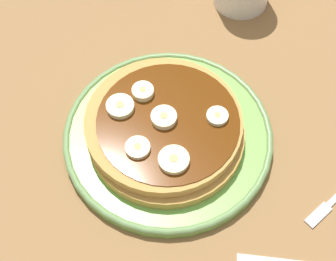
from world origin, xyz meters
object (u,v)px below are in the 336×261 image
Objects in this scene: banana_slice_1 at (120,107)px; banana_slice_3 at (138,148)px; banana_slice_0 at (163,118)px; banana_slice_2 at (174,160)px; pancake_stack at (166,128)px; banana_slice_4 at (217,116)px; banana_slice_5 at (143,92)px; plate at (168,136)px.

banana_slice_1 is 1.16× the size of banana_slice_3.
banana_slice_0 is 5.43cm from banana_slice_1.
banana_slice_1 is at bearing 64.08° from banana_slice_2.
banana_slice_3 is at bearing 91.56° from banana_slice_2.
banana_slice_0 is at bearing -14.00° from banana_slice_3.
pancake_stack is 6.82× the size of banana_slice_3.
banana_slice_1 reaches higher than banana_slice_4.
banana_slice_2 is at bearing -88.44° from banana_slice_3.
banana_slice_1 is (-0.40, 5.74, 1.80)cm from pancake_stack.
banana_slice_0 is 0.92× the size of banana_slice_1.
banana_slice_2 is 4.36cm from banana_slice_3.
banana_slice_3 is 7.74cm from banana_slice_5.
banana_slice_1 is 1.29× the size of banana_slice_4.
banana_slice_2 is 1.33× the size of banana_slice_5.
banana_slice_0 is at bearing 102.38° from plate.
banana_slice_3 is at bearing -160.21° from banana_slice_5.
banana_slice_0 reaches higher than banana_slice_3.
plate is 6.27cm from banana_slice_5.
banana_slice_4 is at bearing -64.02° from banana_slice_0.
banana_slice_0 is 1.18× the size of banana_slice_4.
banana_slice_4 is at bearing -62.52° from pancake_stack.
banana_slice_0 is 0.87× the size of banana_slice_2.
banana_slice_3 reaches higher than pancake_stack.
banana_slice_5 is (-0.21, 9.49, 0.14)cm from banana_slice_4.
banana_slice_5 is at bearing -28.48° from banana_slice_1.
banana_slice_5 is (2.98, -1.62, 0.07)cm from banana_slice_1.
banana_slice_0 and banana_slice_5 have the same top height.
banana_slice_4 is (2.79, -5.37, 1.73)cm from pancake_stack.
banana_slice_1 is at bearing 95.08° from plate.
banana_slice_2 is at bearing -145.23° from banana_slice_0.
banana_slice_1 is at bearing 106.02° from banana_slice_4.
pancake_stack is at bearing 32.01° from banana_slice_2.
banana_slice_0 is (-0.12, 0.53, 3.81)cm from plate.
banana_slice_1 is 3.39cm from banana_slice_5.
banana_slice_4 is at bearing -42.55° from banana_slice_3.
banana_slice_2 is at bearing -135.73° from banana_slice_5.
banana_slice_1 reaches higher than pancake_stack.
pancake_stack is 6.03cm from banana_slice_1.
banana_slice_5 is at bearing 44.27° from banana_slice_2.
pancake_stack is (-0.13, 0.20, 1.96)cm from plate.
banana_slice_3 is 10.16cm from banana_slice_4.
banana_slice_2 is (-4.59, -3.19, -0.06)cm from banana_slice_0.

